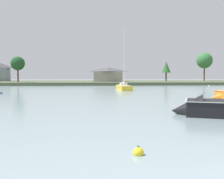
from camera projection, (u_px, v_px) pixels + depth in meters
The scene contains 9 objects.
far_shore_bank at pixel (111, 82), 106.27m from camera, with size 205.22×40.65×1.04m, color #4C563D.
sailboat_yellow at pixel (124, 89), 61.26m from camera, with size 2.90×9.17×14.81m.
mooring_buoy_white at pixel (209, 86), 81.68m from camera, with size 0.43×0.43×0.48m.
mooring_buoy_yellow at pixel (138, 153), 11.18m from camera, with size 0.49×0.49×0.54m.
mooring_buoy_red at pixel (18, 86), 79.55m from camera, with size 0.39×0.39×0.44m.
shore_tree_right at pixel (166, 67), 105.74m from camera, with size 3.66×3.66×8.00m.
shore_tree_inland_b at pixel (18, 64), 91.20m from camera, with size 4.88×4.88×9.02m.
shore_tree_center_left at pixel (204, 61), 108.03m from camera, with size 6.57×6.57×11.86m.
cottage_eastern at pixel (108, 74), 100.64m from camera, with size 11.70×8.55×5.52m.
Camera 1 is at (-7.16, -7.20, 3.43)m, focal length 41.53 mm.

